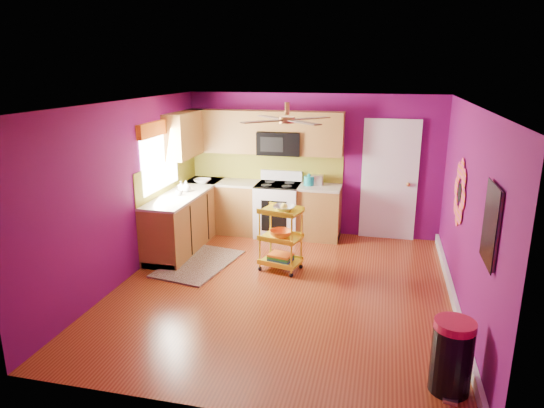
# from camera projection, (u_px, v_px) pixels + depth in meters

# --- Properties ---
(ground) EXTENTS (5.00, 5.00, 0.00)m
(ground) POSITION_uv_depth(u_px,v_px,m) (283.00, 289.00, 6.63)
(ground) COLOR maroon
(ground) RESTS_ON ground
(room_envelope) EXTENTS (4.54, 5.04, 2.52)m
(room_envelope) POSITION_uv_depth(u_px,v_px,m) (286.00, 173.00, 6.17)
(room_envelope) COLOR #610B53
(room_envelope) RESTS_ON ground
(lower_cabinets) EXTENTS (2.81, 2.31, 0.94)m
(lower_cabinets) POSITION_uv_depth(u_px,v_px,m) (229.00, 214.00, 8.50)
(lower_cabinets) COLOR brown
(lower_cabinets) RESTS_ON ground
(electric_range) EXTENTS (0.76, 0.66, 1.13)m
(electric_range) POSITION_uv_depth(u_px,v_px,m) (278.00, 209.00, 8.65)
(electric_range) COLOR white
(electric_range) RESTS_ON ground
(upper_cabinetry) EXTENTS (2.80, 2.30, 1.26)m
(upper_cabinetry) POSITION_uv_depth(u_px,v_px,m) (240.00, 134.00, 8.44)
(upper_cabinetry) COLOR brown
(upper_cabinetry) RESTS_ON ground
(left_window) EXTENTS (0.08, 1.35, 1.08)m
(left_window) POSITION_uv_depth(u_px,v_px,m) (160.00, 146.00, 7.62)
(left_window) COLOR white
(left_window) RESTS_ON ground
(panel_door) EXTENTS (0.95, 0.11, 2.15)m
(panel_door) POSITION_uv_depth(u_px,v_px,m) (389.00, 181.00, 8.36)
(panel_door) COLOR white
(panel_door) RESTS_ON ground
(right_wall_art) EXTENTS (0.04, 2.74, 1.04)m
(right_wall_art) POSITION_uv_depth(u_px,v_px,m) (472.00, 205.00, 5.42)
(right_wall_art) COLOR black
(right_wall_art) RESTS_ON ground
(ceiling_fan) EXTENTS (1.01, 1.01, 0.26)m
(ceiling_fan) POSITION_uv_depth(u_px,v_px,m) (287.00, 119.00, 6.19)
(ceiling_fan) COLOR #BF8C3F
(ceiling_fan) RESTS_ON ground
(shag_rug) EXTENTS (1.11, 1.57, 0.02)m
(shag_rug) POSITION_uv_depth(u_px,v_px,m) (199.00, 264.00, 7.46)
(shag_rug) COLOR black
(shag_rug) RESTS_ON ground
(rolling_cart) EXTENTS (0.66, 0.54, 1.04)m
(rolling_cart) POSITION_uv_depth(u_px,v_px,m) (281.00, 236.00, 7.12)
(rolling_cart) COLOR yellow
(rolling_cart) RESTS_ON ground
(trash_can) EXTENTS (0.45, 0.46, 0.72)m
(trash_can) POSITION_uv_depth(u_px,v_px,m) (452.00, 357.00, 4.47)
(trash_can) COLOR black
(trash_can) RESTS_ON ground
(teal_kettle) EXTENTS (0.18, 0.18, 0.21)m
(teal_kettle) POSITION_uv_depth(u_px,v_px,m) (309.00, 181.00, 8.43)
(teal_kettle) COLOR teal
(teal_kettle) RESTS_ON lower_cabinets
(toaster) EXTENTS (0.22, 0.15, 0.18)m
(toaster) POSITION_uv_depth(u_px,v_px,m) (317.00, 180.00, 8.46)
(toaster) COLOR beige
(toaster) RESTS_ON lower_cabinets
(soap_bottle_a) EXTENTS (0.08, 0.08, 0.18)m
(soap_bottle_a) POSITION_uv_depth(u_px,v_px,m) (181.00, 186.00, 8.00)
(soap_bottle_a) COLOR #EA3F72
(soap_bottle_a) RESTS_ON lower_cabinets
(soap_bottle_b) EXTENTS (0.15, 0.15, 0.19)m
(soap_bottle_b) POSITION_uv_depth(u_px,v_px,m) (186.00, 186.00, 7.99)
(soap_bottle_b) COLOR white
(soap_bottle_b) RESTS_ON lower_cabinets
(counter_dish) EXTENTS (0.29, 0.29, 0.07)m
(counter_dish) POSITION_uv_depth(u_px,v_px,m) (203.00, 181.00, 8.61)
(counter_dish) COLOR white
(counter_dish) RESTS_ON lower_cabinets
(counter_cup) EXTENTS (0.11, 0.11, 0.09)m
(counter_cup) POSITION_uv_depth(u_px,v_px,m) (179.00, 193.00, 7.78)
(counter_cup) COLOR white
(counter_cup) RESTS_ON lower_cabinets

